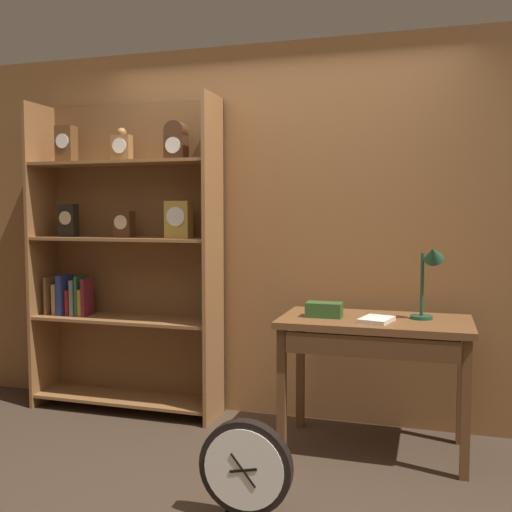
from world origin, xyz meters
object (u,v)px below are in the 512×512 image
(bookshelf, at_px, (125,256))
(round_clock_large, at_px, (246,470))
(desk_lamp, at_px, (430,271))
(open_repair_manual, at_px, (377,320))
(toolbox_small, at_px, (324,310))
(workbench, at_px, (374,337))

(bookshelf, bearing_deg, round_clock_large, -43.84)
(desk_lamp, bearing_deg, open_repair_manual, -153.88)
(toolbox_small, bearing_deg, workbench, 2.78)
(toolbox_small, bearing_deg, open_repair_manual, -12.42)
(open_repair_manual, relative_size, round_clock_large, 0.45)
(bookshelf, distance_m, workbench, 1.88)
(desk_lamp, xyz_separation_m, open_repair_manual, (-0.29, -0.14, -0.28))
(round_clock_large, bearing_deg, open_repair_manual, 60.73)
(bookshelf, xyz_separation_m, workbench, (1.81, -0.29, -0.43))
(bookshelf, distance_m, round_clock_large, 2.04)
(workbench, xyz_separation_m, toolbox_small, (-0.30, -0.01, 0.15))
(workbench, height_order, open_repair_manual, open_repair_manual)
(round_clock_large, bearing_deg, desk_lamp, 52.75)
(bookshelf, height_order, open_repair_manual, bookshelf)
(desk_lamp, xyz_separation_m, toolbox_small, (-0.61, -0.07, -0.25))
(desk_lamp, distance_m, open_repair_manual, 0.43)
(bookshelf, xyz_separation_m, desk_lamp, (2.12, -0.23, -0.02))
(workbench, relative_size, desk_lamp, 2.42)
(toolbox_small, bearing_deg, bookshelf, 168.77)
(toolbox_small, relative_size, round_clock_large, 0.44)
(workbench, bearing_deg, bookshelf, 171.04)
(toolbox_small, bearing_deg, round_clock_large, -100.93)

